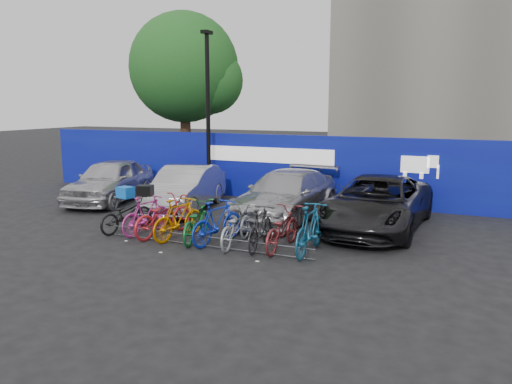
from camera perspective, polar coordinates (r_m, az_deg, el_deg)
The scene contains 21 objects.
ground at distance 13.00m, azimuth -4.41°, elevation -5.67°, with size 100.00×100.00×0.00m, color black.
hoarding at distance 18.17m, azimuth 4.43°, elevation 2.74°, with size 22.00×0.18×2.40m.
tree at distance 24.65m, azimuth -7.68°, elevation 13.61°, with size 5.40×5.20×7.80m.
lamppost at distance 18.78m, azimuth -5.51°, elevation 9.29°, with size 0.25×0.50×6.11m.
bike_rack at distance 12.45m, azimuth -5.72°, elevation -5.63°, with size 5.60×0.03×0.30m.
car_0 at distance 18.80m, azimuth -16.33°, elevation 1.27°, with size 1.82×4.53×1.54m, color #B9B8BD.
car_1 at distance 16.79m, azimuth -8.09°, elevation 0.42°, with size 1.55×4.44×1.46m, color #A5A4A8.
car_2 at distance 15.38m, azimuth 3.39°, elevation -0.37°, with size 2.05×5.05×1.47m, color #AAA9AE.
car_3 at distance 14.47m, azimuth 13.60°, elevation -1.26°, with size 2.47×5.37×1.49m, color black.
bike_0 at distance 14.35m, azimuth -14.61°, elevation -2.50°, with size 0.63×1.81×0.95m, color black.
bike_1 at distance 13.93m, azimuth -12.43°, elevation -2.56°, with size 0.50×1.77×1.06m, color #C5359A.
bike_2 at distance 13.62m, azimuth -10.57°, elevation -2.72°, with size 0.72×2.06×1.08m, color #B4212A.
bike_3 at distance 13.21m, azimuth -8.82°, elevation -3.04°, with size 0.52×1.83×1.10m, color #CD7401.
bike_4 at distance 13.01m, azimuth -6.86°, elevation -3.37°, with size 0.68×1.94×1.02m, color #106527.
bike_5 at distance 12.68m, azimuth -4.43°, elevation -3.44°, with size 0.53×1.88×1.13m, color #112AB0.
bike_6 at distance 12.48m, azimuth -2.35°, elevation -3.95°, with size 0.66×1.89×1.00m, color #9A9DA1.
bike_7 at distance 12.20m, azimuth 0.49°, elevation -4.14°, with size 0.50×1.75×1.05m, color #242427.
bike_8 at distance 12.18m, azimuth 2.96°, elevation -4.24°, with size 0.68×1.95×1.03m, color maroon.
bike_9 at distance 11.86m, azimuth 6.17°, elevation -4.23°, with size 0.57×2.01×1.21m, color #155378.
cargo_crate at distance 14.23m, azimuth -14.72°, elevation -0.03°, with size 0.43×0.32×0.30m, color blue.
cargo_topcase at distance 13.80m, azimuth -12.54°, elevation 0.17°, with size 0.39×0.35×0.28m, color black.
Camera 1 is at (5.88, -11.04, 3.53)m, focal length 35.00 mm.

